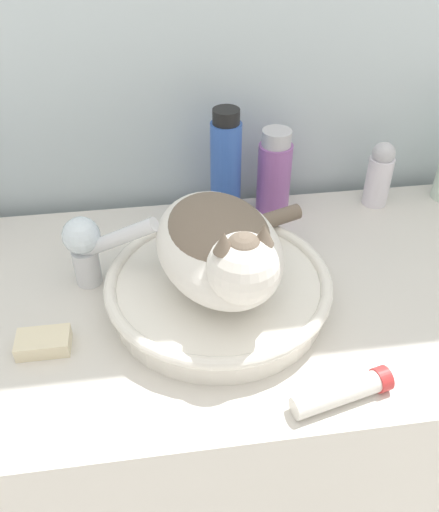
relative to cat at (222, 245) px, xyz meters
name	(u,v)px	position (x,y,z in m)	size (l,w,h in m)	color
wall_back	(192,11)	(0.00, 0.37, 0.23)	(8.00, 0.05, 2.40)	silver
vanity_counter	(220,439)	(0.00, 0.03, -0.55)	(1.18, 0.57, 0.84)	beige
sink_basin	(218,288)	(0.00, 0.01, -0.09)	(0.36, 0.36, 0.06)	white
cat	(222,245)	(0.00, 0.00, 0.00)	(0.28, 0.31, 0.16)	silver
faucet	(90,245)	(-0.20, 0.09, -0.05)	(0.16, 0.09, 0.15)	silver
deodorant_stick	(379,174)	(0.36, 0.27, -0.06)	(0.05, 0.05, 0.14)	silver
shampoo_bottle_tall	(226,167)	(0.05, 0.27, -0.02)	(0.06, 0.06, 0.22)	#335BB7
mouthwash_bottle	(274,174)	(0.14, 0.27, -0.04)	(0.07, 0.07, 0.18)	#93569E
cream_tube	(343,392)	(0.13, -0.20, -0.11)	(0.15, 0.07, 0.04)	silver
soap_bar	(43,343)	(-0.27, -0.05, -0.11)	(0.08, 0.05, 0.02)	beige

